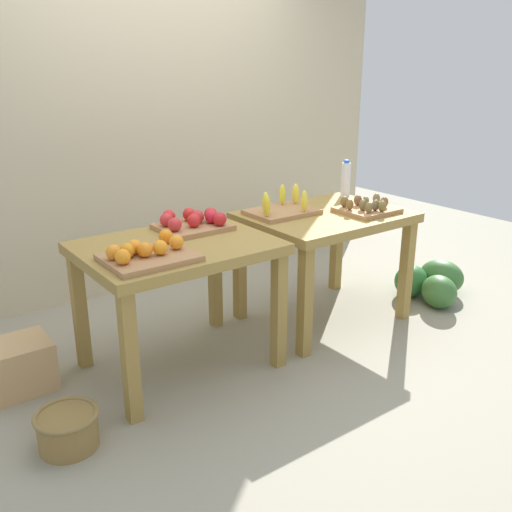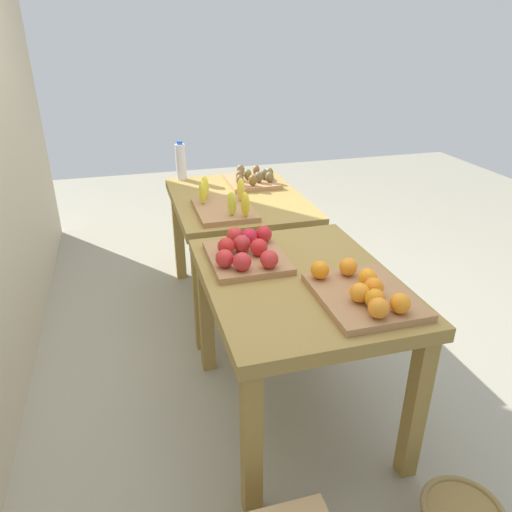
{
  "view_description": "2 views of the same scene",
  "coord_description": "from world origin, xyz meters",
  "px_view_note": "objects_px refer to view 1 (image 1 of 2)",
  "views": [
    {
      "loc": [
        -1.97,
        -2.64,
        1.7
      ],
      "look_at": [
        -0.01,
        0.01,
        0.57
      ],
      "focal_mm": 39.59,
      "sensor_mm": 36.0,
      "label": 1
    },
    {
      "loc": [
        -2.27,
        0.67,
        1.73
      ],
      "look_at": [
        0.08,
        0.01,
        0.56
      ],
      "focal_mm": 33.83,
      "sensor_mm": 36.0,
      "label": 2
    }
  ],
  "objects_px": {
    "banana_crate": "(282,209)",
    "wicker_basket": "(68,428)",
    "watermelon_pile": "(432,282)",
    "water_bottle": "(346,179)",
    "apple_bin": "(193,222)",
    "orange_bin": "(147,253)",
    "kiwi_bin": "(367,208)",
    "display_table_left": "(177,262)",
    "cardboard_produce_box": "(13,368)",
    "display_table_right": "(325,229)"
  },
  "relations": [
    {
      "from": "watermelon_pile",
      "to": "water_bottle",
      "type": "bearing_deg",
      "value": 130.62
    },
    {
      "from": "kiwi_bin",
      "to": "cardboard_produce_box",
      "type": "bearing_deg",
      "value": 168.28
    },
    {
      "from": "water_bottle",
      "to": "cardboard_produce_box",
      "type": "distance_m",
      "value": 2.56
    },
    {
      "from": "watermelon_pile",
      "to": "cardboard_produce_box",
      "type": "distance_m",
      "value": 2.95
    },
    {
      "from": "display_table_left",
      "to": "orange_bin",
      "type": "height_order",
      "value": "orange_bin"
    },
    {
      "from": "cardboard_produce_box",
      "to": "wicker_basket",
      "type": "bearing_deg",
      "value": -83.77
    },
    {
      "from": "display_table_left",
      "to": "display_table_right",
      "type": "relative_size",
      "value": 1.0
    },
    {
      "from": "apple_bin",
      "to": "watermelon_pile",
      "type": "height_order",
      "value": "apple_bin"
    },
    {
      "from": "display_table_right",
      "to": "display_table_left",
      "type": "bearing_deg",
      "value": 180.0
    },
    {
      "from": "display_table_left",
      "to": "cardboard_produce_box",
      "type": "distance_m",
      "value": 1.05
    },
    {
      "from": "display_table_left",
      "to": "kiwi_bin",
      "type": "xyz_separation_m",
      "value": [
        1.34,
        -0.16,
        0.15
      ]
    },
    {
      "from": "kiwi_bin",
      "to": "wicker_basket",
      "type": "bearing_deg",
      "value": -174.88
    },
    {
      "from": "display_table_right",
      "to": "watermelon_pile",
      "type": "bearing_deg",
      "value": -14.34
    },
    {
      "from": "orange_bin",
      "to": "kiwi_bin",
      "type": "distance_m",
      "value": 1.6
    },
    {
      "from": "kiwi_bin",
      "to": "wicker_basket",
      "type": "xyz_separation_m",
      "value": [
        -2.14,
        -0.19,
        -0.69
      ]
    },
    {
      "from": "kiwi_bin",
      "to": "apple_bin",
      "type": "bearing_deg",
      "value": 163.33
    },
    {
      "from": "apple_bin",
      "to": "wicker_basket",
      "type": "height_order",
      "value": "apple_bin"
    },
    {
      "from": "display_table_right",
      "to": "orange_bin",
      "type": "bearing_deg",
      "value": -172.95
    },
    {
      "from": "cardboard_produce_box",
      "to": "water_bottle",
      "type": "bearing_deg",
      "value": -0.31
    },
    {
      "from": "water_bottle",
      "to": "watermelon_pile",
      "type": "bearing_deg",
      "value": -49.38
    },
    {
      "from": "display_table_right",
      "to": "orange_bin",
      "type": "relative_size",
      "value": 2.36
    },
    {
      "from": "display_table_left",
      "to": "wicker_basket",
      "type": "height_order",
      "value": "display_table_left"
    },
    {
      "from": "apple_bin",
      "to": "kiwi_bin",
      "type": "height_order",
      "value": "apple_bin"
    },
    {
      "from": "water_bottle",
      "to": "watermelon_pile",
      "type": "xyz_separation_m",
      "value": [
        0.45,
        -0.52,
        -0.76
      ]
    },
    {
      "from": "orange_bin",
      "to": "water_bottle",
      "type": "relative_size",
      "value": 1.64
    },
    {
      "from": "orange_bin",
      "to": "wicker_basket",
      "type": "xyz_separation_m",
      "value": [
        -0.54,
        -0.18,
        -0.7
      ]
    },
    {
      "from": "banana_crate",
      "to": "display_table_right",
      "type": "bearing_deg",
      "value": -28.91
    },
    {
      "from": "orange_bin",
      "to": "apple_bin",
      "type": "xyz_separation_m",
      "value": [
        0.47,
        0.35,
        0.01
      ]
    },
    {
      "from": "apple_bin",
      "to": "cardboard_produce_box",
      "type": "relative_size",
      "value": 1.01
    },
    {
      "from": "banana_crate",
      "to": "watermelon_pile",
      "type": "xyz_separation_m",
      "value": [
        1.17,
        -0.37,
        -0.67
      ]
    },
    {
      "from": "display_table_right",
      "to": "water_bottle",
      "type": "height_order",
      "value": "water_bottle"
    },
    {
      "from": "water_bottle",
      "to": "wicker_basket",
      "type": "height_order",
      "value": "water_bottle"
    },
    {
      "from": "banana_crate",
      "to": "wicker_basket",
      "type": "height_order",
      "value": "banana_crate"
    },
    {
      "from": "display_table_right",
      "to": "watermelon_pile",
      "type": "height_order",
      "value": "display_table_right"
    },
    {
      "from": "wicker_basket",
      "to": "cardboard_produce_box",
      "type": "height_order",
      "value": "cardboard_produce_box"
    },
    {
      "from": "display_table_right",
      "to": "wicker_basket",
      "type": "height_order",
      "value": "display_table_right"
    },
    {
      "from": "display_table_right",
      "to": "apple_bin",
      "type": "relative_size",
      "value": 2.58
    },
    {
      "from": "apple_bin",
      "to": "water_bottle",
      "type": "distance_m",
      "value": 1.38
    },
    {
      "from": "orange_bin",
      "to": "cardboard_produce_box",
      "type": "bearing_deg",
      "value": 142.29
    },
    {
      "from": "display_table_right",
      "to": "water_bottle",
      "type": "distance_m",
      "value": 0.6
    },
    {
      "from": "apple_bin",
      "to": "wicker_basket",
      "type": "bearing_deg",
      "value": -152.27
    },
    {
      "from": "wicker_basket",
      "to": "cardboard_produce_box",
      "type": "distance_m",
      "value": 0.66
    },
    {
      "from": "display_table_right",
      "to": "banana_crate",
      "type": "xyz_separation_m",
      "value": [
        -0.25,
        0.14,
        0.15
      ]
    },
    {
      "from": "banana_crate",
      "to": "wicker_basket",
      "type": "xyz_separation_m",
      "value": [
        -1.66,
        -0.49,
        -0.7
      ]
    },
    {
      "from": "cardboard_produce_box",
      "to": "display_table_right",
      "type": "bearing_deg",
      "value": -8.59
    },
    {
      "from": "apple_bin",
      "to": "orange_bin",
      "type": "bearing_deg",
      "value": -143.36
    },
    {
      "from": "wicker_basket",
      "to": "watermelon_pile",
      "type": "bearing_deg",
      "value": 2.35
    },
    {
      "from": "display_table_right",
      "to": "apple_bin",
      "type": "height_order",
      "value": "apple_bin"
    },
    {
      "from": "display_table_left",
      "to": "display_table_right",
      "type": "height_order",
      "value": "same"
    },
    {
      "from": "display_table_left",
      "to": "kiwi_bin",
      "type": "height_order",
      "value": "kiwi_bin"
    }
  ]
}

